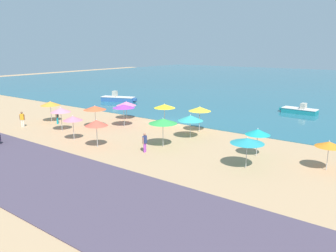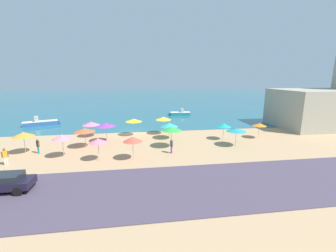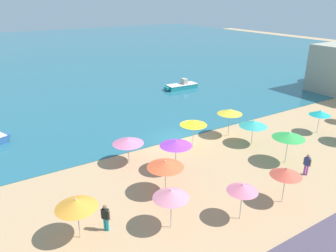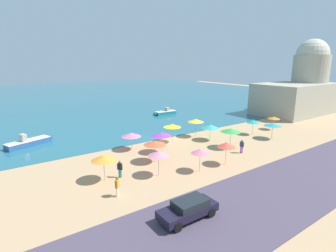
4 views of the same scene
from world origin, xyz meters
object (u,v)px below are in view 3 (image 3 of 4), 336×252
beach_umbrella_7 (230,112)px  beach_umbrella_13 (176,143)px  bather_0 (106,216)px  beach_umbrella_9 (286,172)px  beach_umbrella_0 (289,135)px  beach_umbrella_8 (320,113)px  beach_umbrella_11 (165,164)px  skiff_nearshore (182,86)px  beach_umbrella_1 (243,188)px  beach_umbrella_2 (193,123)px  beach_umbrella_4 (253,123)px  bather_2 (307,163)px  beach_umbrella_3 (171,194)px  beach_umbrella_5 (128,141)px  beach_umbrella_10 (76,204)px

beach_umbrella_7 → beach_umbrella_13: 8.25m
bather_0 → beach_umbrella_9: bearing=-18.3°
beach_umbrella_0 → beach_umbrella_8: size_ratio=1.13×
beach_umbrella_11 → skiff_nearshore: bearing=53.0°
beach_umbrella_1 → beach_umbrella_8: 16.28m
beach_umbrella_2 → bather_0: bearing=-149.7°
beach_umbrella_4 → beach_umbrella_11: beach_umbrella_11 is taller
beach_umbrella_2 → bather_2: bearing=-63.4°
beach_umbrella_0 → beach_umbrella_11: (-10.10, 1.41, -0.16)m
beach_umbrella_3 → beach_umbrella_11: (1.59, 3.11, -0.07)m
beach_umbrella_2 → beach_umbrella_11: bearing=-140.6°
beach_umbrella_1 → bather_0: 7.73m
beach_umbrella_9 → beach_umbrella_11: (-5.63, 4.82, -0.02)m
beach_umbrella_5 → beach_umbrella_11: size_ratio=0.99×
beach_umbrella_0 → beach_umbrella_1: 8.51m
beach_umbrella_4 → beach_umbrella_9: (-4.78, -7.27, 0.22)m
beach_umbrella_10 → beach_umbrella_1: bearing=-22.2°
beach_umbrella_1 → beach_umbrella_8: beach_umbrella_1 is taller
beach_umbrella_11 → beach_umbrella_13: beach_umbrella_13 is taller
beach_umbrella_7 → bather_2: (-0.14, -8.38, -1.45)m
beach_umbrella_7 → beach_umbrella_9: (-4.31, -9.73, -0.21)m
beach_umbrella_0 → beach_umbrella_13: 8.65m
beach_umbrella_0 → beach_umbrella_5: size_ratio=1.08×
bather_2 → beach_umbrella_9: bearing=-162.0°
beach_umbrella_9 → beach_umbrella_13: (-3.44, 6.90, 0.09)m
skiff_nearshore → beach_umbrella_3: bearing=-125.8°
beach_umbrella_9 → bather_0: beach_umbrella_9 is taller
beach_umbrella_4 → beach_umbrella_9: size_ratio=0.98×
beach_umbrella_5 → skiff_nearshore: beach_umbrella_5 is taller
beach_umbrella_7 → bather_0: 16.03m
beach_umbrella_8 → skiff_nearshore: bearing=95.7°
bather_0 → bather_2: (14.51, -2.06, -0.00)m
beach_umbrella_8 → beach_umbrella_9: bearing=-154.2°
beach_umbrella_7 → skiff_nearshore: 16.81m
beach_umbrella_1 → beach_umbrella_10: beach_umbrella_10 is taller
bather_2 → beach_umbrella_4: bearing=84.0°
beach_umbrella_9 → beach_umbrella_13: size_ratio=0.99×
beach_umbrella_2 → beach_umbrella_11: 7.39m
beach_umbrella_5 → bather_0: 7.92m
bather_2 → beach_umbrella_1: bearing=-171.4°
beach_umbrella_11 → beach_umbrella_9: bearing=-40.6°
beach_umbrella_8 → skiff_nearshore: 19.86m
beach_umbrella_3 → beach_umbrella_11: beach_umbrella_3 is taller
beach_umbrella_5 → bather_2: beach_umbrella_5 is taller
beach_umbrella_13 → beach_umbrella_7: bearing=20.1°
beach_umbrella_5 → bather_0: bearing=-125.2°
beach_umbrella_3 → bather_2: 11.46m
beach_umbrella_10 → skiff_nearshore: bearing=45.2°
beach_umbrella_3 → beach_umbrella_8: beach_umbrella_3 is taller
beach_umbrella_10 → skiff_nearshore: size_ratio=0.52×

